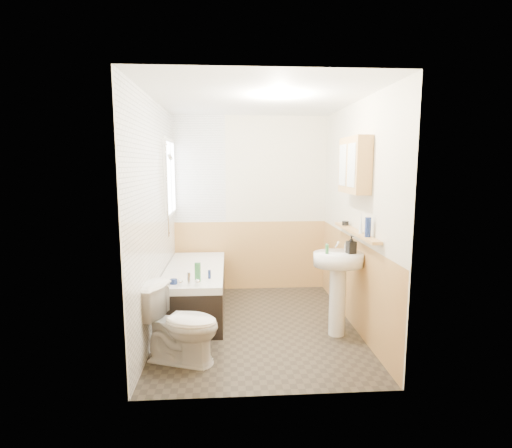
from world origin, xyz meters
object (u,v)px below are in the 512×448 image
object	(u,v)px
toilet	(181,324)
medicine_cabinet	(354,165)
bathtub	(195,289)
pine_shelf	(355,232)
sink	(338,277)

from	to	relation	value
toilet	medicine_cabinet	xyz separation A→B (m)	(1.77, 0.61, 1.45)
bathtub	toilet	distance (m)	1.27
pine_shelf	medicine_cabinet	bearing A→B (deg)	130.48
sink	medicine_cabinet	bearing A→B (deg)	30.56
medicine_cabinet	sink	bearing A→B (deg)	-143.97
bathtub	medicine_cabinet	world-z (taller)	medicine_cabinet
medicine_cabinet	bathtub	bearing A→B (deg)	159.23
bathtub	pine_shelf	xyz separation A→B (m)	(1.77, -0.69, 0.81)
sink	toilet	bearing A→B (deg)	-168.73
pine_shelf	toilet	bearing A→B (deg)	-162.32
sink	pine_shelf	bearing A→B (deg)	19.36
bathtub	medicine_cabinet	size ratio (longest dim) A/B	2.61
bathtub	toilet	world-z (taller)	toilet
bathtub	medicine_cabinet	xyz separation A→B (m)	(1.74, -0.66, 1.52)
bathtub	toilet	xyz separation A→B (m)	(-0.03, -1.27, 0.07)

